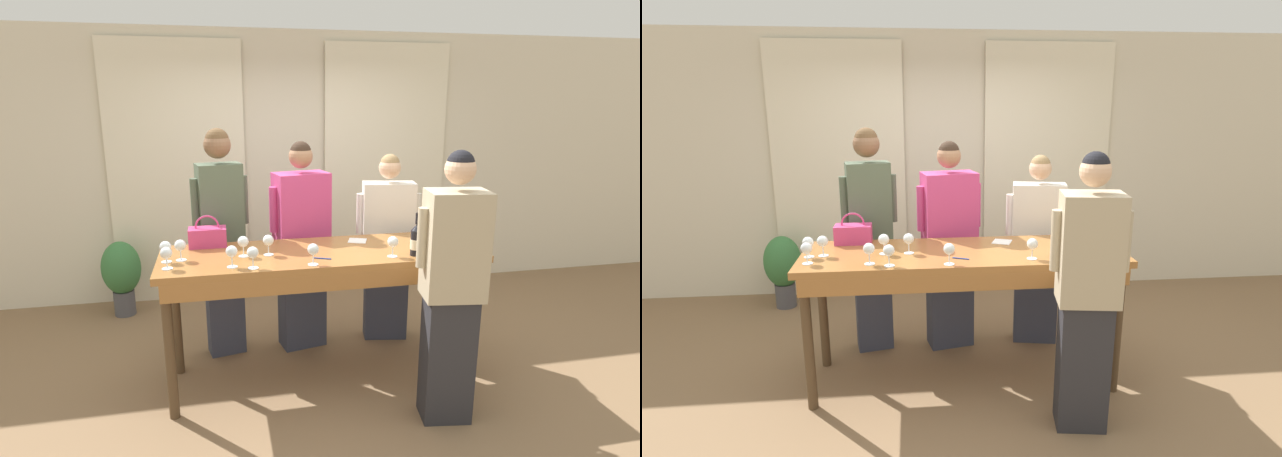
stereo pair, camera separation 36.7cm
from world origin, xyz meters
TOP-DOWN VIEW (x-y plane):
  - ground_plane at (0.00, 0.00)m, footprint 18.00×18.00m
  - wall_back at (0.00, 1.95)m, footprint 12.00×0.06m
  - curtain_panel_left at (-1.12, 1.89)m, footprint 1.37×0.03m
  - curtain_panel_right at (1.12, 1.89)m, footprint 1.37×0.03m
  - tasting_bar at (0.00, -0.03)m, footprint 2.33×0.74m
  - wine_bottle at (0.63, -0.24)m, footprint 0.09×0.09m
  - handbag at (-0.82, 0.29)m, footprint 0.28×0.16m
  - wine_glass_front_left at (-1.09, -0.04)m, footprint 0.08×0.08m
  - wine_glass_front_mid at (-0.66, -0.24)m, footprint 0.08×0.08m
  - wine_glass_front_right at (-0.12, -0.30)m, footprint 0.08×0.08m
  - wine_glass_center_left at (-0.39, -0.02)m, footprint 0.08×0.08m
  - wine_glass_center_mid at (0.46, -0.24)m, footprint 0.08×0.08m
  - wine_glass_center_right at (-0.57, -0.02)m, footprint 0.08×0.08m
  - wine_glass_back_left at (-1.07, -0.19)m, footprint 0.08×0.08m
  - wine_glass_back_mid at (-0.52, -0.29)m, footprint 0.08×0.08m
  - wine_glass_back_right at (-1.00, -0.02)m, footprint 0.08×0.08m
  - napkin at (0.33, 0.20)m, footprint 0.18×0.18m
  - pen at (-0.04, -0.19)m, footprint 0.11×0.06m
  - guest_olive_jacket at (-0.71, 0.58)m, footprint 0.46×0.28m
  - guest_pink_top at (-0.06, 0.58)m, footprint 0.55×0.34m
  - guest_cream_sweater at (0.71, 0.58)m, footprint 0.56×0.29m
  - host_pouring at (0.71, -0.65)m, footprint 0.49×0.32m
  - potted_plant at (-1.70, 1.56)m, footprint 0.37×0.37m

SIDE VIEW (x-z plane):
  - ground_plane at x=0.00m, z-range 0.00..0.00m
  - potted_plant at x=-1.70m, z-range 0.07..0.83m
  - guest_cream_sweater at x=0.71m, z-range 0.02..1.68m
  - guest_pink_top at x=-0.06m, z-range 0.01..1.79m
  - tasting_bar at x=0.00m, z-range 0.40..1.43m
  - host_pouring at x=0.71m, z-range 0.02..1.83m
  - guest_olive_jacket at x=-0.71m, z-range 0.06..1.95m
  - napkin at x=0.33m, z-range 1.03..1.03m
  - pen at x=-0.04m, z-range 1.03..1.04m
  - handbag at x=-0.82m, z-range 0.99..1.23m
  - wine_glass_front_mid at x=-0.66m, z-range 1.06..1.21m
  - wine_glass_front_right at x=-0.12m, z-range 1.06..1.21m
  - wine_glass_center_right at x=-0.57m, z-range 1.06..1.21m
  - wine_glass_back_left at x=-1.07m, z-range 1.06..1.21m
  - wine_glass_back_right at x=-1.00m, z-range 1.06..1.21m
  - wine_glass_front_left at x=-1.09m, z-range 1.06..1.21m
  - wine_glass_center_left at x=-0.39m, z-range 1.06..1.21m
  - wine_glass_center_mid at x=0.46m, z-range 1.06..1.21m
  - wine_glass_back_mid at x=-0.52m, z-range 1.06..1.21m
  - wine_bottle at x=0.63m, z-range 0.99..1.29m
  - curtain_panel_left at x=-1.12m, z-range 0.00..2.69m
  - curtain_panel_right at x=1.12m, z-range 0.00..2.69m
  - wall_back at x=0.00m, z-range 0.00..2.80m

